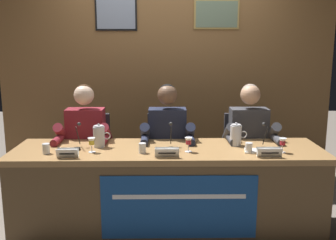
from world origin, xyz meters
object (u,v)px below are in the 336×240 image
juice_glass_left (92,142)px  document_stack_right (257,151)px  chair_center (167,160)px  panelist_center (167,139)px  water_pitcher_left_side (99,136)px  nameplate_right (269,152)px  panelist_right (250,139)px  water_pitcher_right_side (236,135)px  nameplate_center (167,153)px  panelist_left (84,139)px  juice_glass_center (188,142)px  chair_right (245,160)px  microphone_right (266,141)px  conference_table (168,178)px  juice_glass_right (283,143)px  microphone_left (78,140)px  chair_left (90,161)px  water_cup_center (142,149)px  water_cup_left (46,149)px  nameplate_left (67,153)px  microphone_center (171,140)px  water_cup_right (249,148)px

juice_glass_left → document_stack_right: size_ratio=0.53×
chair_center → panelist_center: size_ratio=0.74×
water_pitcher_left_side → nameplate_right: bearing=-13.3°
panelist_right → water_pitcher_right_side: bearing=-126.0°
chair_center → panelist_right: panelist_right is taller
nameplate_center → document_stack_right: (0.76, 0.15, -0.03)m
water_pitcher_right_side → panelist_center: bearing=156.7°
panelist_left → juice_glass_center: (0.96, -0.46, 0.09)m
juice_glass_center → water_pitcher_left_side: (-0.77, 0.17, 0.01)m
chair_right → document_stack_right: chair_right is taller
nameplate_center → microphone_right: bearing=15.8°
conference_table → nameplate_right: bearing=-12.5°
juice_glass_left → panelist_right: (1.43, 0.46, -0.09)m
chair_center → juice_glass_right: (0.95, -0.70, 0.36)m
panelist_left → microphone_left: bearing=-87.6°
panelist_right → microphone_right: (0.05, -0.38, 0.08)m
panelist_center → juice_glass_center: bearing=-69.9°
microphone_left → panelist_left: bearing=92.4°
chair_left → panelist_left: panelist_left is taller
water_cup_center → water_pitcher_right_side: (0.82, 0.23, 0.06)m
water_cup_left → juice_glass_right: bearing=0.1°
panelist_left → panelist_right: 1.58m
conference_table → water_cup_center: size_ratio=31.47×
nameplate_center → juice_glass_center: (0.18, 0.16, 0.05)m
water_cup_center → water_pitcher_left_side: (-0.39, 0.20, 0.06)m
juice_glass_left → water_cup_left: bearing=-174.6°
nameplate_left → microphone_left: size_ratio=0.79×
conference_table → water_pitcher_right_side: water_pitcher_right_side is taller
juice_glass_left → chair_left: bearing=103.1°
water_cup_left → nameplate_center: water_cup_left is taller
chair_left → juice_glass_center: bearing=-34.6°
juice_glass_left → water_cup_center: juice_glass_left is taller
panelist_left → chair_center: 0.86m
nameplate_left → microphone_center: microphone_center is taller
microphone_right → chair_left: bearing=160.4°
nameplate_left → water_pitcher_left_side: 0.39m
water_cup_right → juice_glass_left: bearing=178.7°
microphone_right → microphone_center: bearing=178.1°
nameplate_center → chair_right: size_ratio=0.21×
panelist_left → microphone_right: panelist_left is taller
nameplate_center → microphone_center: (0.04, 0.27, 0.03)m
chair_left → juice_glass_left: chair_left is taller
nameplate_center → water_pitcher_left_side: (-0.59, 0.33, 0.05)m
water_pitcher_right_side → document_stack_right: bearing=-54.9°
juice_glass_center → nameplate_center: bearing=-139.1°
microphone_right → water_cup_left: bearing=-176.3°
water_cup_left → microphone_left: 0.28m
nameplate_center → panelist_right: (0.80, 0.62, -0.04)m
conference_table → water_pitcher_left_side: bearing=165.6°
water_cup_center → microphone_center: 0.28m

